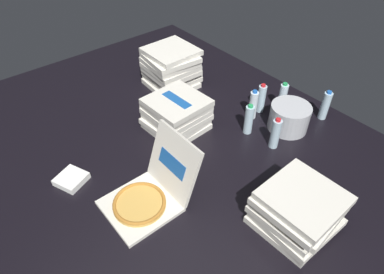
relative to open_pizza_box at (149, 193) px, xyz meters
The scene contains 13 objects.
ground_plane 0.37m from the open_pizza_box, 122.47° to the left, with size 3.20×2.40×0.02m, color black.
open_pizza_box is the anchor object (origin of this frame).
pizza_stack_left_far 0.64m from the open_pizza_box, 129.27° to the left, with size 0.38×0.38×0.23m.
pizza_stack_right_far 1.17m from the open_pizza_box, 137.16° to the left, with size 0.38×0.39×0.30m.
pizza_stack_left_mid 0.76m from the open_pizza_box, 39.67° to the left, with size 0.38×0.39×0.23m.
ice_bucket 1.07m from the open_pizza_box, 85.95° to the left, with size 0.26×0.26×0.18m, color #B7BABF.
water_bottle_0 0.86m from the open_pizza_box, 80.99° to the left, with size 0.06×0.06×0.22m.
water_bottle_1 0.99m from the open_pizza_box, 99.33° to the left, with size 0.06×0.06×0.22m.
water_bottle_2 1.36m from the open_pizza_box, 83.21° to the left, with size 0.06×0.06×0.22m.
water_bottle_3 0.83m from the open_pizza_box, 94.61° to the left, with size 0.06×0.06×0.22m.
water_bottle_4 1.20m from the open_pizza_box, 94.30° to the left, with size 0.06×0.06×0.22m.
water_bottle_5 1.09m from the open_pizza_box, 99.27° to the left, with size 0.06×0.06×0.22m.
napkin_pile 0.48m from the open_pizza_box, 146.73° to the right, with size 0.15×0.15×0.04m, color white.
Camera 1 is at (1.22, -0.86, 1.45)m, focal length 31.46 mm.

